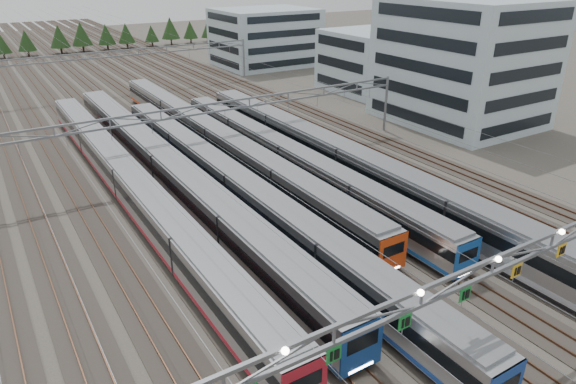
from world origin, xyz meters
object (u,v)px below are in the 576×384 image
gantry_far (109,59)px  depot_bldg_north (265,37)px  train_d (216,140)px  train_f (347,163)px  train_e (288,158)px  gantry_mid (208,116)px  train_c (238,188)px  train_a (129,183)px  depot_bldg_mid (369,61)px  train_b (167,169)px  depot_bldg_south (462,62)px  gantry_near (493,271)px

gantry_far → depot_bldg_north: (39.14, 10.31, 0.07)m
train_d → train_f: (9.00, -15.71, 0.18)m
train_e → gantry_mid: size_ratio=0.93×
train_c → train_f: 13.52m
train_a → depot_bldg_mid: size_ratio=4.13×
train_a → train_c: bearing=-38.3°
gantry_mid → train_c: bearing=-100.7°
train_b → depot_bldg_north: depot_bldg_north is taller
gantry_mid → train_b: bearing=-151.7°
train_a → train_f: 23.78m
train_b → depot_bldg_south: 48.12m
train_c → depot_bldg_south: depot_bldg_south is taller
gantry_near → gantry_far: bearing=90.0°
gantry_mid → gantry_far: bearing=90.0°
train_a → train_d: size_ratio=1.00×
train_f → depot_bldg_south: (29.61, 10.41, 6.80)m
train_f → depot_bldg_north: (27.89, 67.80, 4.13)m
train_d → gantry_far: gantry_far is taller
train_b → train_d: train_b is taller
gantry_near → train_a: bearing=107.6°
train_d → depot_bldg_mid: 44.51m
train_c → gantry_mid: size_ratio=1.13×
gantry_mid → depot_bldg_north: (39.14, 55.31, 0.07)m
gantry_mid → depot_bldg_south: depot_bldg_south is taller
train_e → gantry_near: gantry_near is taller
train_d → gantry_far: 42.06m
depot_bldg_south → depot_bldg_north: (-1.72, 57.39, -2.67)m
gantry_near → train_c: bearing=94.5°
gantry_near → depot_bldg_south: 55.90m
train_e → train_d: bearing=113.4°
train_a → depot_bldg_mid: bearing=26.0°
depot_bldg_north → gantry_mid: bearing=-125.3°
train_f → gantry_near: size_ratio=1.12×
train_b → depot_bldg_south: bearing=1.9°
gantry_near → gantry_mid: (0.05, 40.12, -0.70)m
train_a → gantry_far: bearing=77.3°
train_d → train_e: bearing=-66.6°
depot_bldg_north → train_a: bearing=-130.0°
gantry_near → depot_bldg_north: depot_bldg_north is taller
train_a → train_c: train_a is taller
train_d → gantry_far: size_ratio=1.18×
train_f → depot_bldg_mid: (31.44, 33.97, 3.26)m
train_f → gantry_far: 58.72m
train_c → gantry_far: 57.09m
train_d → gantry_near: gantry_near is taller
gantry_far → depot_bldg_mid: depot_bldg_mid is taller
train_b → train_c: 9.40m
train_b → train_d: (9.00, 6.86, -0.16)m
depot_bldg_south → train_a: bearing=-177.0°
train_e → gantry_far: gantry_far is taller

